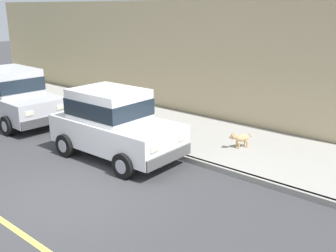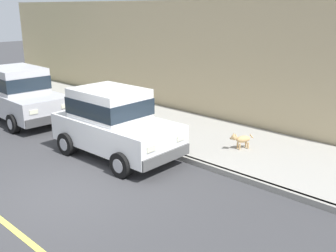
# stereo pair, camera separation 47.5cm
# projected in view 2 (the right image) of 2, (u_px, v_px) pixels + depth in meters

# --- Properties ---
(ground_plane) EXTENTS (80.00, 80.00, 0.00)m
(ground_plane) POSITION_uv_depth(u_px,v_px,m) (70.00, 192.00, 8.81)
(ground_plane) COLOR #38383A
(curb) EXTENTS (0.16, 64.00, 0.14)m
(curb) POSITION_uv_depth(u_px,v_px,m) (167.00, 152.00, 11.02)
(curb) COLOR gray
(curb) RESTS_ON ground
(sidewalk) EXTENTS (3.60, 64.00, 0.14)m
(sidewalk) POSITION_uv_depth(u_px,v_px,m) (206.00, 138.00, 12.27)
(sidewalk) COLOR #99968E
(sidewalk) RESTS_ON ground
(lane_centre_line) EXTENTS (0.12, 57.60, 0.01)m
(lane_centre_line) POSITION_uv_depth(u_px,v_px,m) (0.00, 219.00, 7.69)
(lane_centre_line) COLOR #E0D64C
(lane_centre_line) RESTS_ON ground
(car_white_hatchback) EXTENTS (2.02, 3.84, 1.88)m
(car_white_hatchback) POSITION_uv_depth(u_px,v_px,m) (114.00, 122.00, 10.73)
(car_white_hatchback) COLOR white
(car_white_hatchback) RESTS_ON ground
(car_silver_sedan) EXTENTS (2.16, 4.66, 1.92)m
(car_silver_sedan) POSITION_uv_depth(u_px,v_px,m) (18.00, 93.00, 14.25)
(car_silver_sedan) COLOR #BCBCC1
(car_silver_sedan) RESTS_ON ground
(dog_tan) EXTENTS (0.70, 0.41, 0.49)m
(dog_tan) POSITION_uv_depth(u_px,v_px,m) (241.00, 139.00, 11.02)
(dog_tan) COLOR tan
(dog_tan) RESTS_ON sidewalk
(building_facade) EXTENTS (0.50, 20.00, 4.25)m
(building_facade) POSITION_uv_depth(u_px,v_px,m) (143.00, 53.00, 16.48)
(building_facade) COLOR tan
(building_facade) RESTS_ON ground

